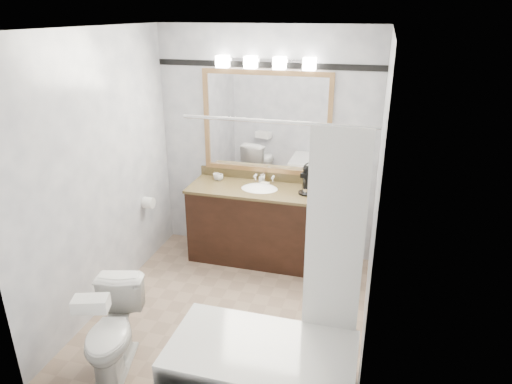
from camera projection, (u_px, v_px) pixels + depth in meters
The scene contains 14 objects.
room at pixel (228, 186), 3.81m from camera, with size 2.42×2.62×2.52m.
vanity at pixel (259, 223), 5.02m from camera, with size 1.53×0.58×0.97m.
mirror at pixel (266, 123), 4.87m from camera, with size 1.40×0.04×1.10m.
vanity_light_bar at pixel (265, 62), 4.58m from camera, with size 1.02×0.14×0.12m.
accent_stripe at pixel (267, 65), 4.65m from camera, with size 2.40×0.01×0.06m, color black.
bathtub at pixel (265, 365), 3.23m from camera, with size 1.30×0.75×1.96m.
tp_roll at pixel (148, 203), 4.89m from camera, with size 0.12×0.12×0.11m, color white.
toilet at pixel (113, 331), 3.48m from camera, with size 0.38×0.66×0.68m, color white.
tissue_box at pixel (91, 304), 3.16m from camera, with size 0.24×0.13×0.10m, color white.
coffee_maker at pixel (309, 177), 4.70m from camera, with size 0.17×0.21×0.32m.
cup_left at pixel (219, 177), 5.09m from camera, with size 0.09×0.09×0.07m, color white.
cup_right at pixel (216, 176), 5.12m from camera, with size 0.07×0.07×0.07m, color white.
soap_bottle_a at pixel (261, 178), 5.03m from camera, with size 0.04×0.04×0.09m, color white.
soap_bar at pixel (265, 184), 4.96m from camera, with size 0.09×0.06×0.03m, color beige.
Camera 1 is at (1.16, -3.37, 2.62)m, focal length 32.00 mm.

